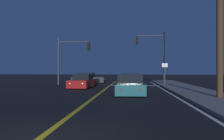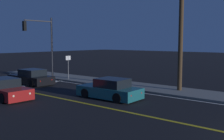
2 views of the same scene
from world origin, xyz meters
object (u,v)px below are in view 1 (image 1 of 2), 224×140
car_side_waiting_red (83,82)px  car_distant_tail_black (131,80)px  car_lead_oncoming_charcoal (88,79)px  car_mid_block_teal (130,86)px  street_sign_corner (165,70)px  traffic_signal_far_left (70,54)px  utility_pole_right (220,3)px  traffic_signal_near_right (154,50)px

car_side_waiting_red → car_distant_tail_black: bearing=-137.3°
car_lead_oncoming_charcoal → car_distant_tail_black: (5.53, -3.78, 0.00)m
car_mid_block_teal → street_sign_corner: 9.14m
traffic_signal_far_left → car_mid_block_teal: bearing=-54.8°
car_distant_tail_black → car_lead_oncoming_charcoal: bearing=144.7°
utility_pole_right → car_distant_tail_black: bearing=112.8°
traffic_signal_far_left → street_sign_corner: size_ratio=2.18×
car_distant_tail_black → traffic_signal_far_left: traffic_signal_far_left is taller
car_distant_tail_black → street_sign_corner: bearing=-15.3°
car_mid_block_teal → traffic_signal_near_right: bearing=73.8°
car_distant_tail_black → utility_pole_right: utility_pole_right is taller
traffic_signal_far_left → utility_pole_right: 17.16m
car_side_waiting_red → car_mid_block_teal: (4.45, -5.36, 0.00)m
car_mid_block_teal → car_distant_tail_black: size_ratio=0.98×
car_lead_oncoming_charcoal → street_sign_corner: (9.05, -4.68, 1.06)m
car_distant_tail_black → utility_pole_right: size_ratio=0.42×
car_distant_tail_black → traffic_signal_near_right: 4.78m
car_distant_tail_black → street_sign_corner: street_sign_corner is taller
car_side_waiting_red → traffic_signal_near_right: 9.90m
traffic_signal_far_left → utility_pole_right: size_ratio=0.51×
car_side_waiting_red → car_lead_oncoming_charcoal: bearing=-80.2°
car_lead_oncoming_charcoal → traffic_signal_far_left: bearing=-23.2°
traffic_signal_near_right → street_sign_corner: (0.82, -2.80, -2.40)m
traffic_signal_far_left → utility_pole_right: utility_pole_right is taller
traffic_signal_near_right → utility_pole_right: (2.22, -13.63, 1.38)m
traffic_signal_far_left → utility_pole_right: (11.89, -12.23, 1.86)m
street_sign_corner → car_mid_block_teal: bearing=-113.7°
car_lead_oncoming_charcoal → traffic_signal_far_left: (-1.44, -3.28, 2.98)m
car_lead_oncoming_charcoal → utility_pole_right: (10.45, -15.51, 4.84)m
traffic_signal_near_right → traffic_signal_far_left: (-9.67, -1.40, -0.48)m
car_lead_oncoming_charcoal → car_distant_tail_black: 6.70m
car_lead_oncoming_charcoal → car_distant_tail_black: size_ratio=0.95×
utility_pole_right → car_mid_block_teal: bearing=153.4°
car_mid_block_teal → car_distant_tail_black: bearing=87.3°
car_lead_oncoming_charcoal → traffic_signal_near_right: size_ratio=0.69×
car_lead_oncoming_charcoal → car_mid_block_teal: 14.07m
traffic_signal_far_left → street_sign_corner: bearing=-7.6°
car_lead_oncoming_charcoal → car_side_waiting_red: 7.68m
traffic_signal_near_right → car_mid_block_teal: bearing=75.7°
car_lead_oncoming_charcoal → car_mid_block_teal: (5.41, -12.99, 0.00)m
car_mid_block_teal → traffic_signal_near_right: 11.97m
traffic_signal_near_right → car_distant_tail_black: bearing=35.1°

